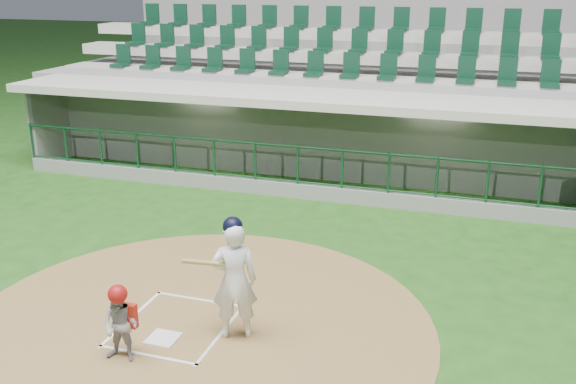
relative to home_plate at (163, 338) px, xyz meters
name	(u,v)px	position (x,y,z in m)	size (l,w,h in m)	color
ground	(185,317)	(0.00, 0.70, -0.02)	(120.00, 120.00, 0.00)	#1B4714
dirt_circle	(197,326)	(0.30, 0.50, -0.02)	(7.20, 7.20, 0.01)	brown
home_plate	(163,338)	(0.00, 0.00, 0.00)	(0.43, 0.43, 0.02)	silver
batter_box_chalk	(176,325)	(0.00, 0.40, 0.00)	(1.55, 1.80, 0.01)	white
dugout_structure	(326,141)	(0.18, 8.53, 0.94)	(16.40, 3.70, 3.00)	slate
seating_deck	(346,102)	(0.00, 11.61, 1.40)	(17.00, 6.72, 5.15)	gray
batter	(234,278)	(0.97, 0.41, 0.92)	(0.92, 0.96, 1.86)	white
catcher	(121,323)	(-0.26, -0.63, 0.55)	(0.53, 0.42, 1.13)	gray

